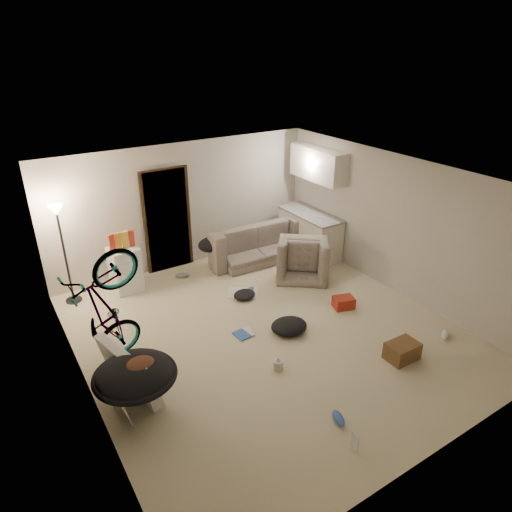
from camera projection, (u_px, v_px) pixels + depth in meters
floor at (267, 332)px, 7.33m from camera, size 5.50×6.00×0.02m
ceiling at (269, 180)px, 6.24m from camera, size 5.50×6.00×0.02m
wall_back at (184, 205)px, 9.08m from camera, size 5.50×0.02×2.50m
wall_front at (437, 377)px, 4.50m from camera, size 5.50×0.02×2.50m
wall_left at (76, 317)px, 5.46m from camera, size 0.02×6.00×2.50m
wall_right at (396, 225)px, 8.12m from camera, size 0.02×6.00×2.50m
doorway at (167, 221)px, 8.96m from camera, size 0.85×0.10×2.04m
door_trim at (167, 221)px, 8.93m from camera, size 0.97×0.04×2.10m
floor_lamp at (61, 234)px, 7.62m from camera, size 0.28×0.28×1.81m
kitchen_counter at (309, 234)px, 9.83m from camera, size 0.60×1.50×0.88m
counter_top at (311, 214)px, 9.64m from camera, size 0.64×1.54×0.04m
kitchen_uppers at (318, 164)px, 9.24m from camera, size 0.38×1.40×0.65m
sofa at (252, 245)px, 9.66m from camera, size 2.09×0.89×0.60m
armchair at (303, 259)px, 9.02m from camera, size 1.28×1.26×0.63m
bicycle at (110, 335)px, 6.42m from camera, size 1.94×1.02×1.08m
book_asset at (357, 454)px, 5.16m from camera, size 0.25×0.21×0.02m
mini_fridge at (125, 269)px, 8.39m from camera, size 0.52×0.52×0.84m
snack_box_0 at (112, 242)px, 8.06m from camera, size 0.10×0.07×0.30m
snack_box_1 at (118, 241)px, 8.12m from camera, size 0.10×0.08×0.30m
snack_box_2 at (125, 239)px, 8.18m from camera, size 0.11×0.08×0.30m
snack_box_3 at (132, 238)px, 8.23m from camera, size 0.12×0.10×0.30m
saucer_chair at (136, 382)px, 5.62m from camera, size 1.04×1.04×0.74m
hoodie at (139, 368)px, 5.53m from camera, size 0.53×0.46×0.22m
sofa_drape at (211, 244)px, 9.10m from camera, size 0.63×0.55×0.28m
tv_box at (128, 371)px, 5.93m from camera, size 0.51×1.12×0.73m
drink_case_a at (402, 351)px, 6.66m from camera, size 0.47×0.34×0.27m
drink_case_b at (344, 302)px, 7.94m from camera, size 0.40×0.34×0.20m
juicer at (278, 364)px, 6.46m from camera, size 0.15×0.15×0.21m
newspaper at (243, 293)px, 8.43m from camera, size 0.70×0.67×0.01m
book_blue at (242, 335)px, 7.23m from camera, size 0.22×0.29×0.03m
book_white at (247, 332)px, 7.29m from camera, size 0.24×0.29×0.02m
shoe_0 at (250, 290)px, 8.43m from camera, size 0.28×0.24×0.10m
shoe_1 at (182, 275)px, 8.95m from camera, size 0.29×0.23×0.10m
shoe_2 at (339, 418)px, 5.60m from camera, size 0.18×0.29×0.10m
shoe_4 at (445, 334)px, 7.18m from camera, size 0.29×0.23×0.10m
clothes_lump_a at (289, 326)px, 7.30m from camera, size 0.64×0.56×0.19m
clothes_lump_b at (244, 295)px, 8.25m from camera, size 0.50×0.46×0.13m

